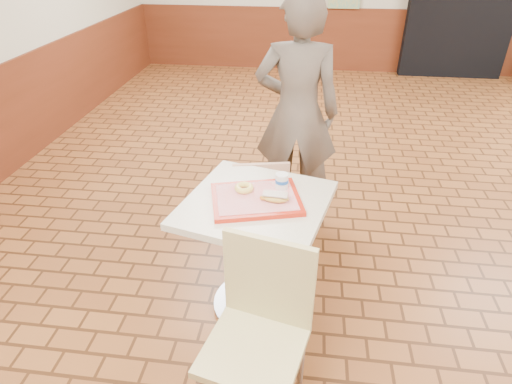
# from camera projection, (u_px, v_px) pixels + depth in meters

# --- Properties ---
(room_shell) EXTENTS (8.01, 10.01, 3.01)m
(room_shell) POSITION_uv_depth(u_px,v_px,m) (504.00, 54.00, 2.37)
(room_shell) COLOR brown
(room_shell) RESTS_ON ground
(wainscot_band) EXTENTS (8.00, 10.00, 1.00)m
(wainscot_band) POSITION_uv_depth(u_px,v_px,m) (459.00, 205.00, 2.89)
(wainscot_band) COLOR #542210
(wainscot_band) RESTS_ON ground
(corridor_doorway) EXTENTS (1.60, 0.22, 2.20)m
(corridor_doorway) POSITION_uv_depth(u_px,v_px,m) (463.00, 4.00, 6.57)
(corridor_doorway) COLOR black
(corridor_doorway) RESTS_ON ground
(main_table) EXTENTS (0.76, 0.76, 0.80)m
(main_table) POSITION_uv_depth(u_px,v_px,m) (256.00, 239.00, 2.51)
(main_table) COLOR beige
(main_table) RESTS_ON ground
(chair_main_front) EXTENTS (0.53, 0.53, 0.95)m
(chair_main_front) POSITION_uv_depth(u_px,v_px,m) (260.00, 325.00, 1.98)
(chair_main_front) COLOR tan
(chair_main_front) RESTS_ON ground
(chair_main_back) EXTENTS (0.44, 0.44, 0.81)m
(chair_main_back) POSITION_uv_depth(u_px,v_px,m) (260.00, 202.00, 3.02)
(chair_main_back) COLOR tan
(chair_main_back) RESTS_ON ground
(customer) EXTENTS (0.66, 0.44, 1.78)m
(customer) POSITION_uv_depth(u_px,v_px,m) (297.00, 113.00, 3.27)
(customer) COLOR brown
(customer) RESTS_ON ground
(serving_tray) EXTENTS (0.48, 0.38, 0.03)m
(serving_tray) POSITION_uv_depth(u_px,v_px,m) (256.00, 199.00, 2.37)
(serving_tray) COLOR #B41F0D
(serving_tray) RESTS_ON main_table
(ring_donut) EXTENTS (0.12, 0.12, 0.03)m
(ring_donut) POSITION_uv_depth(u_px,v_px,m) (244.00, 188.00, 2.41)
(ring_donut) COLOR #E7C954
(ring_donut) RESTS_ON serving_tray
(long_john_donut) EXTENTS (0.16, 0.09, 0.05)m
(long_john_donut) POSITION_uv_depth(u_px,v_px,m) (274.00, 197.00, 2.31)
(long_john_donut) COLOR gold
(long_john_donut) RESTS_ON serving_tray
(paper_cup) EXTENTS (0.07, 0.07, 0.09)m
(paper_cup) POSITION_uv_depth(u_px,v_px,m) (282.00, 181.00, 2.41)
(paper_cup) COLOR white
(paper_cup) RESTS_ON serving_tray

